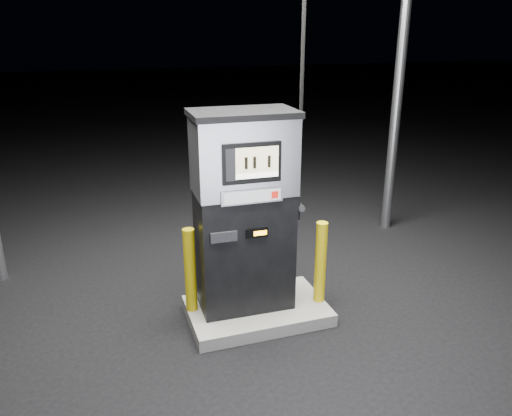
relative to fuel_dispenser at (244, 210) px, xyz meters
name	(u,v)px	position (x,y,z in m)	size (l,w,h in m)	color
ground	(257,316)	(0.12, -0.10, -1.31)	(80.00, 80.00, 0.00)	black
pump_island	(257,311)	(0.12, -0.10, -1.24)	(1.60, 1.00, 0.15)	slate
fuel_dispenser	(244,210)	(0.00, 0.00, 0.00)	(1.25, 0.70, 4.70)	black
bollard_left	(190,270)	(-0.62, 0.06, -0.66)	(0.13, 0.13, 1.00)	#C7AD0B
bollard_right	(320,262)	(0.86, -0.22, -0.67)	(0.13, 0.13, 0.99)	#C7AD0B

